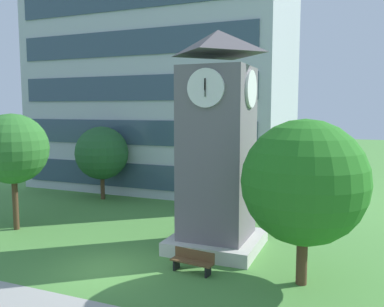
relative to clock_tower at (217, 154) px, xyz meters
name	(u,v)px	position (x,y,z in m)	size (l,w,h in m)	color
ground_plane	(107,269)	(-3.32, -4.14, -4.46)	(160.00, 160.00, 0.00)	#4C893D
kerb_strip	(50,305)	(-3.32, -7.41, -4.46)	(120.00, 1.60, 0.01)	#9E9E99
office_building	(166,34)	(-9.46, 14.21, 8.34)	(20.51, 12.26, 25.60)	#B7BCC6
clock_tower	(217,154)	(0.00, 0.00, 0.00)	(4.01, 4.01, 10.01)	slate
park_bench	(193,261)	(0.03, -3.06, -4.00)	(1.84, 0.69, 0.88)	brown
tree_near_tower	(13,149)	(-11.03, -1.32, -0.07)	(3.74, 3.74, 6.28)	#513823
tree_streetside	(102,153)	(-11.00, 6.69, -1.10)	(3.80, 3.80, 5.27)	#513823
tree_by_building	(304,182)	(4.20, -2.51, -0.60)	(4.61, 4.61, 6.17)	#513823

